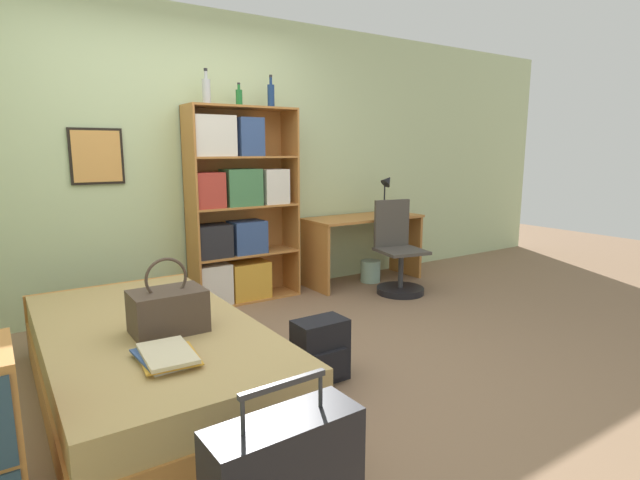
# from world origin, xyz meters

# --- Properties ---
(ground_plane) EXTENTS (14.00, 14.00, 0.00)m
(ground_plane) POSITION_xyz_m (0.00, 0.00, 0.00)
(ground_plane) COLOR #84664C
(wall_back) EXTENTS (10.00, 0.09, 2.60)m
(wall_back) POSITION_xyz_m (-0.00, 1.64, 1.30)
(wall_back) COLOR beige
(wall_back) RESTS_ON ground_plane
(bed) EXTENTS (1.10, 2.09, 0.43)m
(bed) POSITION_xyz_m (-0.70, 0.02, 0.21)
(bed) COLOR #B77538
(bed) RESTS_ON ground_plane
(handbag) EXTENTS (0.38, 0.26, 0.41)m
(handbag) POSITION_xyz_m (-0.64, -0.16, 0.55)
(handbag) COLOR #47382D
(handbag) RESTS_ON bed
(book_stack_on_bed) EXTENTS (0.28, 0.35, 0.05)m
(book_stack_on_bed) POSITION_xyz_m (-0.76, -0.54, 0.46)
(book_stack_on_bed) COLOR silver
(book_stack_on_bed) RESTS_ON bed
(bookcase) EXTENTS (1.00, 0.32, 1.77)m
(bookcase) POSITION_xyz_m (0.47, 1.42, 0.85)
(bookcase) COLOR #B77538
(bookcase) RESTS_ON ground_plane
(bottle_green) EXTENTS (0.07, 0.07, 0.30)m
(bottle_green) POSITION_xyz_m (0.25, 1.43, 1.88)
(bottle_green) COLOR #B7BCC1
(bottle_green) RESTS_ON bookcase
(bottle_brown) EXTENTS (0.06, 0.06, 0.20)m
(bottle_brown) POSITION_xyz_m (0.55, 1.45, 1.85)
(bottle_brown) COLOR #1E6B2D
(bottle_brown) RESTS_ON bookcase
(bottle_clear) EXTENTS (0.06, 0.06, 0.29)m
(bottle_clear) POSITION_xyz_m (0.85, 1.42, 1.88)
(bottle_clear) COLOR navy
(bottle_clear) RESTS_ON bookcase
(desk) EXTENTS (1.26, 0.53, 0.70)m
(desk) POSITION_xyz_m (1.87, 1.32, 0.50)
(desk) COLOR #B77538
(desk) RESTS_ON ground_plane
(desk_lamp) EXTENTS (0.19, 0.14, 0.44)m
(desk_lamp) POSITION_xyz_m (2.22, 1.36, 0.99)
(desk_lamp) COLOR black
(desk_lamp) RESTS_ON desk
(desk_chair) EXTENTS (0.49, 0.49, 0.90)m
(desk_chair) POSITION_xyz_m (1.91, 0.82, 0.29)
(desk_chair) COLOR black
(desk_chair) RESTS_ON ground_plane
(backpack) EXTENTS (0.32, 0.23, 0.38)m
(backpack) POSITION_xyz_m (0.21, -0.36, 0.19)
(backpack) COLOR black
(backpack) RESTS_ON ground_plane
(waste_bin) EXTENTS (0.21, 0.21, 0.23)m
(waste_bin) POSITION_xyz_m (1.94, 1.27, 0.12)
(waste_bin) COLOR #99C1B2
(waste_bin) RESTS_ON ground_plane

